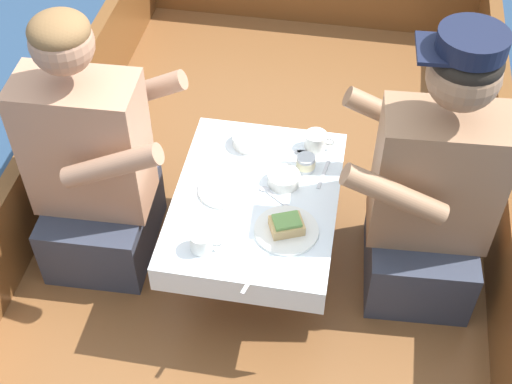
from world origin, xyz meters
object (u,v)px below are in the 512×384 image
(sandwich, at_px, (287,225))
(tin_can, at_px, (306,163))
(person_port, at_px, (93,168))
(person_starboard, at_px, (432,193))
(coffee_cup_starboard, at_px, (202,241))
(coffee_cup_port, at_px, (316,141))

(sandwich, relative_size, tin_can, 1.88)
(sandwich, bearing_deg, tin_can, 85.30)
(person_port, height_order, person_starboard, person_starboard)
(sandwich, xyz_separation_m, coffee_cup_starboard, (-0.25, -0.11, 0.00))
(sandwich, bearing_deg, coffee_cup_port, 83.58)
(person_starboard, xyz_separation_m, tin_can, (-0.43, 0.09, -0.02))
(person_starboard, bearing_deg, coffee_cup_port, -30.53)
(person_port, distance_m, coffee_cup_starboard, 0.52)
(coffee_cup_starboard, bearing_deg, person_starboard, 24.42)
(coffee_cup_port, distance_m, tin_can, 0.12)
(person_starboard, xyz_separation_m, coffee_cup_port, (-0.41, 0.20, -0.02))
(coffee_cup_port, xyz_separation_m, tin_can, (-0.02, -0.11, -0.01))
(coffee_cup_port, relative_size, coffee_cup_starboard, 1.04)
(tin_can, bearing_deg, sandwich, -94.70)
(coffee_cup_port, relative_size, tin_can, 1.60)
(person_port, relative_size, tin_can, 15.24)
(coffee_cup_starboard, bearing_deg, coffee_cup_port, 60.46)
(tin_can, bearing_deg, coffee_cup_starboard, -123.86)
(person_starboard, height_order, coffee_cup_starboard, person_starboard)
(coffee_cup_port, bearing_deg, person_starboard, -26.80)
(person_port, bearing_deg, sandwich, -14.10)
(person_port, height_order, sandwich, person_port)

